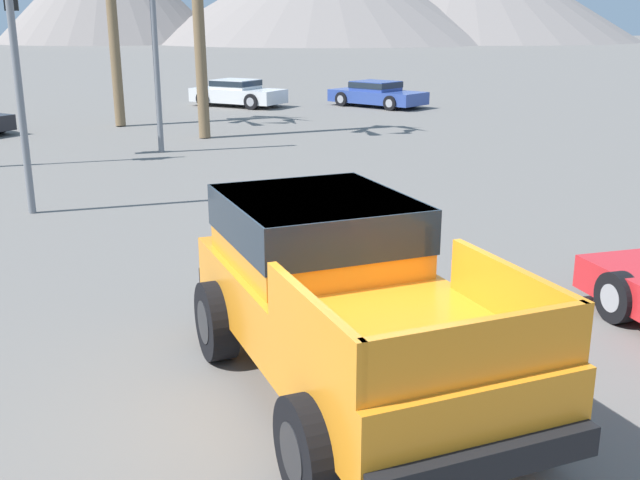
{
  "coord_description": "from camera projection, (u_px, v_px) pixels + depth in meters",
  "views": [
    {
      "loc": [
        -2.21,
        -6.65,
        3.61
      ],
      "look_at": [
        0.1,
        0.69,
        1.35
      ],
      "focal_mm": 42.0,
      "sensor_mm": 36.0,
      "label": 1
    }
  ],
  "objects": [
    {
      "name": "parked_car_blue",
      "position": [
        377.0,
        94.0,
        32.69
      ],
      "size": [
        3.74,
        4.52,
        1.1
      ],
      "rotation": [
        0.0,
        0.0,
        3.7
      ],
      "color": "#334C9E",
      "rests_on": "ground_plane"
    },
    {
      "name": "orange_pickup_truck",
      "position": [
        339.0,
        287.0,
        7.46
      ],
      "size": [
        2.57,
        4.91,
        1.86
      ],
      "rotation": [
        0.0,
        0.0,
        0.08
      ],
      "color": "orange",
      "rests_on": "ground_plane"
    },
    {
      "name": "traffic_light_main",
      "position": [
        90.0,
        22.0,
        19.95
      ],
      "size": [
        4.16,
        0.38,
        5.07
      ],
      "rotation": [
        0.0,
        0.0,
        3.14
      ],
      "color": "slate",
      "rests_on": "ground_plane"
    },
    {
      "name": "parked_car_white",
      "position": [
        237.0,
        93.0,
        32.83
      ],
      "size": [
        4.09,
        4.18,
        1.16
      ],
      "rotation": [
        0.0,
        0.0,
        3.9
      ],
      "color": "white",
      "rests_on": "ground_plane"
    },
    {
      "name": "ground_plane",
      "position": [
        330.0,
        384.0,
        7.74
      ],
      "size": [
        320.0,
        320.0,
        0.0
      ],
      "primitive_type": "plane",
      "color": "slate"
    }
  ]
}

